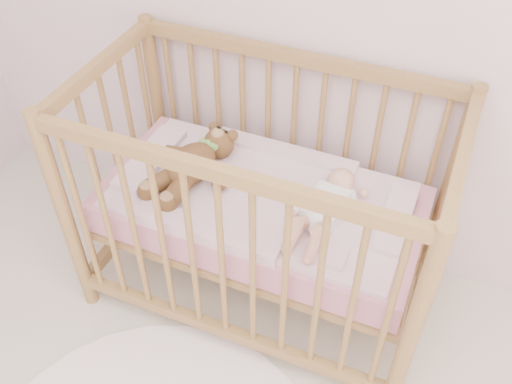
% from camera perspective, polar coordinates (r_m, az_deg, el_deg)
% --- Properties ---
extents(crib, '(1.36, 0.76, 1.00)m').
position_cam_1_polar(crib, '(2.20, 0.50, -1.45)').
color(crib, '#A67C46').
rests_on(crib, floor).
extents(mattress, '(1.22, 0.62, 0.13)m').
position_cam_1_polar(mattress, '(2.21, 0.50, -1.72)').
color(mattress, '#CF818D').
rests_on(mattress, crib).
extents(blanket, '(1.10, 0.58, 0.06)m').
position_cam_1_polar(blanket, '(2.16, 0.51, -0.32)').
color(blanket, '#EAA1B4').
rests_on(blanket, mattress).
extents(baby, '(0.28, 0.50, 0.11)m').
position_cam_1_polar(baby, '(2.04, 7.02, -1.08)').
color(baby, white).
rests_on(baby, blanket).
extents(teddy_bear, '(0.45, 0.56, 0.14)m').
position_cam_1_polar(teddy_bear, '(2.18, -6.52, 2.93)').
color(teddy_bear, brown).
rests_on(teddy_bear, blanket).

